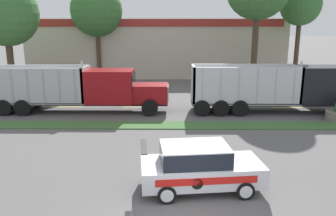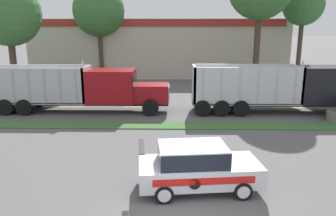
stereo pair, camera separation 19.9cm
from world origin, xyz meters
name	(u,v)px [view 1 (the left image)]	position (x,y,z in m)	size (l,w,h in m)	color
grass_verge	(181,125)	(0.00, 10.08, 0.03)	(120.00, 1.56, 0.06)	#3D6633
centre_line_3	(67,107)	(-8.24, 14.85, 0.00)	(2.40, 0.14, 0.01)	yellow
centre_line_4	(140,107)	(-2.84, 14.85, 0.00)	(2.40, 0.14, 0.01)	yellow
centre_line_5	(214,107)	(2.56, 14.85, 0.00)	(2.40, 0.14, 0.01)	yellow
centre_line_6	(288,107)	(7.96, 14.85, 0.00)	(2.40, 0.14, 0.01)	yellow
dump_truck_mid	(90,90)	(-6.08, 13.49, 1.51)	(12.65, 2.65, 3.57)	black
dump_truck_trail	(298,89)	(8.06, 13.50, 1.60)	(12.22, 2.66, 3.55)	black
rally_car	(199,167)	(0.42, 2.25, 0.84)	(4.39, 2.32, 1.68)	silver
traffic_cone	(215,162)	(1.22, 3.92, 0.30)	(0.39, 0.39, 0.60)	black
store_building_backdrop	(158,47)	(-2.30, 34.54, 3.35)	(29.56, 12.10, 6.69)	#BCB29E
tree_behind_left	(96,5)	(-8.64, 28.32, 8.07)	(5.59, 5.59, 11.72)	#473828
tree_behind_centre	(301,1)	(12.53, 26.24, 8.29)	(4.12, 4.12, 11.03)	#473828
tree_behind_right	(5,7)	(-15.54, 22.11, 7.51)	(5.89, 5.89, 11.37)	#473828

